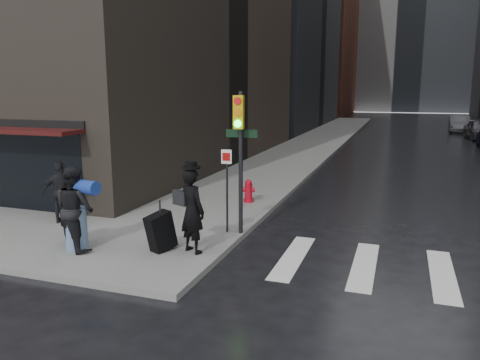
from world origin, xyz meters
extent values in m
plane|color=black|center=(0.00, 0.00, 0.00)|extent=(140.00, 140.00, 0.00)
cube|color=slate|center=(0.00, 27.00, 0.07)|extent=(4.00, 50.00, 0.15)
cube|color=silver|center=(3.50, 1.00, 0.01)|extent=(0.50, 3.00, 0.01)
cube|color=silver|center=(5.10, 1.00, 0.01)|extent=(0.50, 3.00, 0.01)
cube|color=silver|center=(6.70, 1.00, 0.01)|extent=(0.50, 3.00, 0.01)
cube|color=brown|center=(-13.00, 62.00, 13.00)|extent=(22.00, 20.00, 26.00)
cube|color=gray|center=(6.00, 78.00, 16.00)|extent=(40.00, 12.00, 32.00)
imported|color=black|center=(1.33, 0.19, 1.12)|extent=(0.84, 0.72, 1.95)
cylinder|color=black|center=(1.33, 0.19, 2.12)|extent=(0.42, 0.42, 0.05)
cylinder|color=black|center=(1.33, 0.19, 2.18)|extent=(0.26, 0.26, 0.16)
cube|color=black|center=(1.00, 0.26, 1.38)|extent=(0.43, 0.29, 0.34)
cube|color=black|center=(0.61, 0.01, 0.60)|extent=(0.60, 0.82, 0.99)
cylinder|color=black|center=(0.61, 0.01, 1.12)|extent=(0.04, 0.04, 0.45)
imported|color=black|center=(-1.29, -0.55, 1.14)|extent=(1.16, 1.04, 1.97)
cube|color=black|center=(-1.65, -0.20, 0.74)|extent=(0.67, 0.51, 0.37)
cylinder|color=#1B3796|center=(-0.93, -0.54, 1.66)|extent=(0.64, 0.42, 0.32)
imported|color=black|center=(-3.13, 1.22, 1.02)|extent=(1.08, 0.90, 1.73)
cylinder|color=black|center=(1.90, 1.90, 1.96)|extent=(0.11, 0.11, 3.62)
cube|color=gold|center=(1.92, 1.70, 3.28)|extent=(0.27, 0.18, 0.82)
cylinder|color=red|center=(1.92, 1.61, 3.55)|extent=(0.18, 0.06, 0.18)
cylinder|color=orange|center=(1.92, 1.61, 3.28)|extent=(0.18, 0.06, 0.18)
cylinder|color=#19E533|center=(1.92, 1.61, 3.00)|extent=(0.18, 0.06, 0.18)
cylinder|color=black|center=(1.54, 1.87, 1.24)|extent=(0.05, 0.05, 2.17)
cube|color=white|center=(1.54, 1.84, 2.14)|extent=(0.27, 0.04, 0.36)
cube|color=black|center=(1.90, 1.98, 2.73)|extent=(0.82, 0.09, 0.20)
cylinder|color=#A90A19|center=(1.05, 5.19, 0.20)|extent=(0.33, 0.33, 0.10)
cylinder|color=#A90A19|center=(1.05, 5.19, 0.46)|extent=(0.25, 0.25, 0.62)
sphere|color=#A90A19|center=(1.05, 5.19, 0.79)|extent=(0.23, 0.23, 0.23)
cylinder|color=#A90A19|center=(1.05, 5.19, 0.56)|extent=(0.44, 0.25, 0.14)
imported|color=#45454B|center=(11.35, 30.52, 0.76)|extent=(2.16, 4.58, 1.52)
imported|color=#3C3C41|center=(10.50, 36.56, 0.75)|extent=(1.77, 4.63, 1.51)
camera|label=1|loc=(5.69, -9.13, 3.85)|focal=35.00mm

